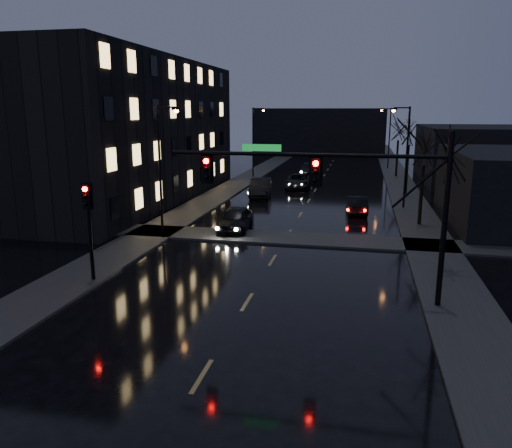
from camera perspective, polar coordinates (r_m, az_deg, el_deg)
The scene contains 22 objects.
ground at distance 14.00m, azimuth -8.92°, elevation -20.79°, with size 160.00×160.00×0.00m, color black.
sidewalk_left at distance 48.21m, azimuth -3.69°, elevation 3.72°, with size 3.00×140.00×0.12m, color #2D2D2B.
sidewalk_right at distance 46.64m, azimuth 16.89°, elevation 2.88°, with size 3.00×140.00×0.12m, color #2D2D2B.
sidewalk_cross at distance 30.62m, azimuth 3.38°, elevation -1.63°, with size 40.00×3.00×0.12m, color #2D2D2B.
apartment_block at distance 45.88m, azimuth -15.36°, elevation 10.29°, with size 12.00×30.00×12.00m, color black.
commercial_right_far at distance 60.35m, azimuth 24.20°, elevation 7.28°, with size 12.00×18.00×6.00m, color black.
far_block at distance 89.21m, azimuth 7.33°, elevation 10.40°, with size 22.00×10.00×8.00m, color black.
signal_mast at distance 20.03m, azimuth 10.38°, elevation 4.48°, with size 11.11×0.41×7.00m.
signal_pole_left at distance 23.57m, azimuth -18.56°, elevation 0.68°, with size 0.35×0.41×4.53m.
tree_near at distance 25.19m, azimuth 21.40°, elevation 8.59°, with size 3.52×3.52×8.08m.
tree_mid_a at distance 35.11m, azimuth 18.78°, elevation 9.12°, with size 3.30×3.30×7.58m.
tree_mid_b at distance 47.01m, azimuth 17.20°, elevation 10.97°, with size 3.74×3.74×8.59m.
tree_far at distance 60.98m, azimuth 16.04°, elevation 10.84°, with size 3.43×3.43×7.88m.
streetlight_l_near at distance 31.34m, azimuth -10.60°, elevation 7.27°, with size 1.53×0.28×8.00m.
streetlight_l_far at distance 57.16m, azimuth -0.13°, elevation 9.93°, with size 1.53×0.28×8.00m.
streetlight_r_mid at distance 41.06m, azimuth 16.59°, elevation 8.24°, with size 1.53×0.28×8.00m.
streetlight_r_far at distance 68.96m, azimuth 14.85°, elevation 10.02°, with size 1.53×0.28×8.00m.
oncoming_car_a at distance 32.51m, azimuth -2.37°, elevation 0.56°, with size 1.86×4.62×1.57m, color black.
oncoming_car_b at distance 45.63m, azimuth 0.52°, elevation 4.20°, with size 1.75×5.03×1.66m, color black.
oncoming_car_c at distance 50.71m, azimuth 4.87°, elevation 4.90°, with size 2.38×5.17×1.44m, color black.
oncoming_car_d at distance 61.01m, azimuth 6.00°, elevation 6.23°, with size 2.01×4.94×1.43m, color black.
lead_car at distance 38.73m, azimuth 11.44°, elevation 2.16°, with size 1.45×4.15×1.37m, color black.
Camera 1 is at (4.36, -10.82, 7.73)m, focal length 35.00 mm.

